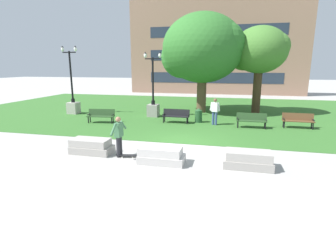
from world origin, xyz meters
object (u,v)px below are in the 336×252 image
object	(u,v)px
concrete_block_center	(91,146)
lamp_post_center	(153,104)
concrete_block_right	(248,160)
person_bystander_near_lawn	(215,110)
park_bench_far_left	(251,119)
person_skateboarder	(119,134)
park_bench_near_right	(298,120)
skateboard	(128,155)
trash_bin	(199,115)
park_bench_near_left	(101,115)
lamp_post_left	(73,100)
concrete_block_left	(161,155)
park_bench_far_right	(176,115)

from	to	relation	value
concrete_block_center	lamp_post_center	xyz separation A→B (m)	(0.27, 8.83, 0.68)
concrete_block_right	person_bystander_near_lawn	distance (m)	7.32
park_bench_far_left	person_skateboarder	bearing A→B (deg)	-131.00
park_bench_near_right	park_bench_far_left	distance (m)	2.83
concrete_block_center	lamp_post_center	bearing A→B (deg)	88.23
skateboard	trash_bin	bearing A→B (deg)	74.58
park_bench_near_left	trash_bin	bearing A→B (deg)	13.78
lamp_post_left	person_bystander_near_lawn	bearing A→B (deg)	-8.43
concrete_block_left	lamp_post_left	xyz separation A→B (m)	(-9.55, 9.04, 0.77)
park_bench_far_left	lamp_post_center	size ratio (longest dim) A/B	0.38
concrete_block_left	person_bystander_near_lawn	size ratio (longest dim) A/B	1.05
concrete_block_center	concrete_block_left	world-z (taller)	same
concrete_block_center	park_bench_far_left	xyz separation A→B (m)	(7.20, 6.58, 0.23)
concrete_block_left	trash_bin	xyz separation A→B (m)	(0.58, 7.92, 0.20)
concrete_block_left	concrete_block_center	bearing A→B (deg)	171.77
skateboard	trash_bin	size ratio (longest dim) A/B	1.08
park_bench_near_left	person_bystander_near_lawn	bearing A→B (deg)	7.75
concrete_block_center	trash_bin	xyz separation A→B (m)	(3.85, 7.44, 0.20)
person_skateboarder	park_bench_far_left	world-z (taller)	person_skateboarder
concrete_block_center	skateboard	xyz separation A→B (m)	(1.76, -0.16, -0.22)
park_bench_near_right	trash_bin	distance (m)	6.13
concrete_block_left	park_bench_near_right	world-z (taller)	park_bench_near_right
lamp_post_left	trash_bin	world-z (taller)	lamp_post_left
skateboard	park_bench_near_right	xyz separation A→B (m)	(8.22, 7.30, 0.45)
concrete_block_center	lamp_post_center	distance (m)	8.86
park_bench_near_right	lamp_post_left	xyz separation A→B (m)	(-16.25, 1.42, 0.54)
park_bench_far_right	person_skateboarder	bearing A→B (deg)	-98.09
park_bench_far_left	park_bench_far_right	bearing A→B (deg)	175.09
skateboard	lamp_post_center	world-z (taller)	lamp_post_center
person_skateboarder	park_bench_far_left	distance (m)	8.90
park_bench_near_left	person_bystander_near_lawn	world-z (taller)	person_bystander_near_lawn
skateboard	park_bench_near_right	distance (m)	11.00
skateboard	trash_bin	xyz separation A→B (m)	(2.10, 7.60, 0.42)
park_bench_near_left	lamp_post_left	xyz separation A→B (m)	(-3.76, 2.68, 0.54)
person_skateboarder	park_bench_far_right	bearing A→B (deg)	81.91
concrete_block_center	skateboard	bearing A→B (deg)	-5.07
skateboard	park_bench_near_left	size ratio (longest dim) A/B	0.56
skateboard	lamp_post_center	size ratio (longest dim) A/B	0.22
skateboard	park_bench_far_right	world-z (taller)	park_bench_far_right
concrete_block_center	concrete_block_right	distance (m)	6.58
park_bench_far_right	trash_bin	size ratio (longest dim) A/B	1.89
person_skateboarder	skateboard	distance (m)	0.97
concrete_block_center	concrete_block_left	bearing A→B (deg)	-8.23
park_bench_near_left	park_bench_near_right	xyz separation A→B (m)	(12.49, 1.26, 0.00)
concrete_block_right	lamp_post_center	distance (m)	11.04
trash_bin	park_bench_near_right	bearing A→B (deg)	-2.82
lamp_post_center	lamp_post_left	size ratio (longest dim) A/B	0.90
park_bench_far_left	trash_bin	size ratio (longest dim) A/B	1.88
concrete_block_left	park_bench_far_right	distance (m)	7.52
park_bench_near_left	park_bench_near_right	distance (m)	12.55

